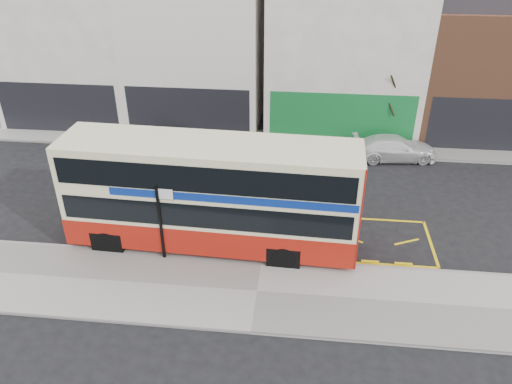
# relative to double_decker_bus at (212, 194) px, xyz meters

# --- Properties ---
(ground) EXTENTS (120.00, 120.00, 0.00)m
(ground) POSITION_rel_double_decker_bus_xyz_m (2.11, -0.60, -2.45)
(ground) COLOR black
(ground) RESTS_ON ground
(pavement) EXTENTS (40.00, 4.00, 0.15)m
(pavement) POSITION_rel_double_decker_bus_xyz_m (2.11, -2.90, -2.38)
(pavement) COLOR #A29E9A
(pavement) RESTS_ON ground
(kerb) EXTENTS (40.00, 0.15, 0.15)m
(kerb) POSITION_rel_double_decker_bus_xyz_m (2.11, -0.97, -2.38)
(kerb) COLOR gray
(kerb) RESTS_ON ground
(far_pavement) EXTENTS (50.00, 3.00, 0.15)m
(far_pavement) POSITION_rel_double_decker_bus_xyz_m (2.11, 10.40, -2.38)
(far_pavement) COLOR #A29E9A
(far_pavement) RESTS_ON ground
(road_markings) EXTENTS (14.00, 3.40, 0.01)m
(road_markings) POSITION_rel_double_decker_bus_xyz_m (2.11, 1.00, -2.45)
(road_markings) COLOR yellow
(road_markings) RESTS_ON ground
(terrace_far_left) EXTENTS (8.00, 8.01, 10.80)m
(terrace_far_left) POSITION_rel_double_decker_bus_xyz_m (-11.39, 14.39, 2.37)
(terrace_far_left) COLOR white
(terrace_far_left) RESTS_ON ground
(terrace_left) EXTENTS (8.00, 8.01, 11.80)m
(terrace_left) POSITION_rel_double_decker_bus_xyz_m (-3.39, 14.39, 2.87)
(terrace_left) COLOR silver
(terrace_left) RESTS_ON ground
(terrace_green_shop) EXTENTS (9.00, 8.01, 11.30)m
(terrace_green_shop) POSITION_rel_double_decker_bus_xyz_m (5.61, 14.39, 2.62)
(terrace_green_shop) COLOR white
(terrace_green_shop) RESTS_ON ground
(terrace_right) EXTENTS (9.00, 8.01, 10.30)m
(terrace_right) POSITION_rel_double_decker_bus_xyz_m (14.61, 14.39, 2.12)
(terrace_right) COLOR brown
(terrace_right) RESTS_ON ground
(double_decker_bus) EXTENTS (11.77, 3.13, 4.67)m
(double_decker_bus) POSITION_rel_double_decker_bus_xyz_m (0.00, 0.00, 0.00)
(double_decker_bus) COLOR #EFE9B6
(double_decker_bus) RESTS_ON ground
(bus_stop_post) EXTENTS (0.82, 0.14, 3.29)m
(bus_stop_post) POSITION_rel_double_decker_bus_xyz_m (-1.73, -1.27, -0.35)
(bus_stop_post) COLOR black
(bus_stop_post) RESTS_ON pavement
(car_silver) EXTENTS (3.81, 2.22, 1.22)m
(car_silver) POSITION_rel_double_decker_bus_xyz_m (-4.72, 8.91, -1.84)
(car_silver) COLOR #B8B8BD
(car_silver) RESTS_ON ground
(car_grey) EXTENTS (3.76, 1.38, 1.23)m
(car_grey) POSITION_rel_double_decker_bus_xyz_m (1.13, 7.80, -1.84)
(car_grey) COLOR #404348
(car_grey) RESTS_ON ground
(car_white) EXTENTS (4.75, 2.36, 1.33)m
(car_white) POSITION_rel_double_decker_bus_xyz_m (8.55, 8.98, -1.79)
(car_white) COLOR white
(car_white) RESTS_ON ground
(street_tree_left) EXTENTS (2.54, 2.54, 5.49)m
(street_tree_left) POSITION_rel_double_decker_bus_xyz_m (-12.58, 11.85, 1.29)
(street_tree_left) COLOR black
(street_tree_left) RESTS_ON ground
(street_tree_right) EXTENTS (2.59, 2.59, 5.60)m
(street_tree_right) POSITION_rel_double_decker_bus_xyz_m (8.26, 11.14, 1.36)
(street_tree_right) COLOR black
(street_tree_right) RESTS_ON ground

